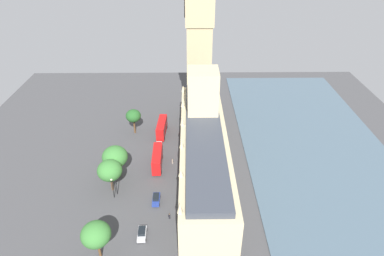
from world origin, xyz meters
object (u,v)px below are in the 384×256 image
plane_tree_trailing (133,116)px  car_silver_opposite_hall (142,233)px  plane_tree_by_river_gate (110,170)px  pedestrian_far_end (169,216)px  parliament_building (203,147)px  pedestrian_leading (173,161)px  car_white_corner (159,146)px  street_lamp_slot_12 (115,182)px  double_decker_bus_under_trees (162,127)px  clock_tower (199,30)px  street_lamp_slot_11 (112,184)px  plane_tree_midblock (115,157)px  double_decker_bus_near_tower (157,158)px  car_blue_kerbside (156,199)px  plane_tree_slot_10 (96,235)px

plane_tree_trailing → car_silver_opposite_hall: bearing=99.8°
car_silver_opposite_hall → plane_tree_by_river_gate: size_ratio=0.47×
pedestrian_far_end → parliament_building: bearing=-16.7°
car_silver_opposite_hall → pedestrian_leading: (-5.81, -26.57, -0.21)m
car_white_corner → street_lamp_slot_12: size_ratio=0.77×
double_decker_bus_under_trees → street_lamp_slot_12: bearing=74.6°
double_decker_bus_under_trees → pedestrian_leading: bearing=107.7°
pedestrian_leading → plane_tree_trailing: bearing=-156.2°
parliament_building → pedestrian_leading: (8.79, -3.10, -7.31)m
street_lamp_slot_12 → double_decker_bus_under_trees: bearing=-108.7°
pedestrian_leading → clock_tower: bearing=149.9°
car_white_corner → plane_tree_trailing: plane_tree_trailing is taller
pedestrian_leading → street_lamp_slot_11: size_ratio=0.24×
plane_tree_trailing → clock_tower: bearing=-149.3°
pedestrian_far_end → plane_tree_trailing: 40.97m
double_decker_bus_under_trees → plane_tree_midblock: plane_tree_midblock is taller
double_decker_bus_under_trees → street_lamp_slot_12: street_lamp_slot_12 is taller
street_lamp_slot_12 → car_silver_opposite_hall: bearing=120.6°
double_decker_bus_near_tower → street_lamp_slot_11: street_lamp_slot_11 is taller
double_decker_bus_under_trees → double_decker_bus_near_tower: bearing=92.8°
double_decker_bus_near_tower → plane_tree_midblock: bearing=23.3°
car_silver_opposite_hall → plane_tree_by_river_gate: 18.99m
pedestrian_leading → plane_tree_midblock: plane_tree_midblock is taller
car_silver_opposite_hall → plane_tree_midblock: 23.40m
car_silver_opposite_hall → street_lamp_slot_11: street_lamp_slot_11 is taller
car_white_corner → plane_tree_trailing: 13.89m
car_blue_kerbside → street_lamp_slot_11: 11.60m
clock_tower → plane_tree_slot_10: 69.88m
car_white_corner → parliament_building: bearing=-39.8°
double_decker_bus_near_tower → street_lamp_slot_12: (9.62, 11.81, 1.58)m
car_silver_opposite_hall → street_lamp_slot_12: 16.22m
double_decker_bus_near_tower → car_silver_opposite_hall: bearing=85.7°
pedestrian_leading → plane_tree_slot_10: 35.47m
double_decker_bus_under_trees → street_lamp_slot_11: (10.35, 30.02, 1.72)m
car_silver_opposite_hall → plane_tree_by_river_gate: plane_tree_by_river_gate is taller
car_blue_kerbside → plane_tree_slot_10: bearing=57.2°
double_decker_bus_under_trees → double_decker_bus_near_tower: size_ratio=1.01×
car_silver_opposite_hall → car_white_corner: bearing=-93.5°
car_white_corner → plane_tree_midblock: size_ratio=0.47×
parliament_building → car_blue_kerbside: parliament_building is taller
double_decker_bus_under_trees → clock_tower: bearing=-128.9°
double_decker_bus_near_tower → plane_tree_midblock: plane_tree_midblock is taller
pedestrian_leading → street_lamp_slot_12: bearing=-61.5°
clock_tower → car_white_corner: 39.42m
car_blue_kerbside → street_lamp_slot_12: bearing=-15.4°
car_blue_kerbside → street_lamp_slot_11: street_lamp_slot_11 is taller
parliament_building → plane_tree_midblock: 23.96m
double_decker_bus_under_trees → car_blue_kerbside: (-0.60, 31.64, -1.75)m
double_decker_bus_under_trees → pedestrian_far_end: size_ratio=7.03×
car_blue_kerbside → plane_tree_by_river_gate: size_ratio=0.50×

